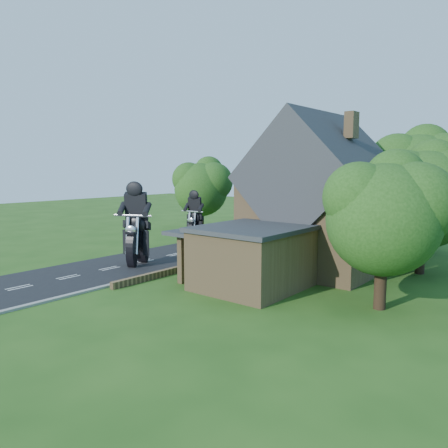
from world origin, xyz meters
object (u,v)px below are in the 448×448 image
Objects in this scene: house at (319,203)px; motorcycle_follow at (195,235)px; motorcycle_lead at (137,253)px; garden_wall at (235,255)px; annex at (251,256)px.

house reaches higher than motorcycle_follow.
motorcycle_lead is 1.22× the size of motorcycle_follow.
motorcycle_follow is at bearing 156.96° from garden_wall.
garden_wall is 11.99× the size of motorcycle_lead.
motorcycle_follow is (-12.87, 1.84, -3.64)m from house.
motorcycle_lead is at bearing -143.96° from house.
annex is at bearing 159.38° from motorcycle_lead.
motorcycle_lead is 9.50m from motorcycle_follow.
motorcycle_follow reaches higher than garden_wall.
house is 7.30m from annex.
annex is 15.02m from motorcycle_follow.
garden_wall is at bearing -170.83° from house.
annex reaches higher than motorcycle_follow.
annex reaches higher than motorcycle_lead.
motorcycle_follow is (-3.03, 9.00, -0.15)m from motorcycle_lead.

